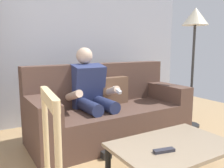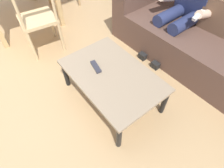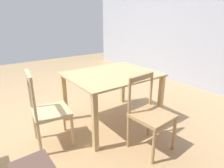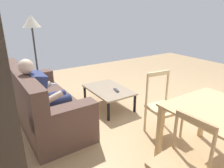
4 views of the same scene
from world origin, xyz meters
name	(u,v)px [view 2 (image 2 of 4)]	position (x,y,z in m)	size (l,w,h in m)	color
couch	(198,34)	(1.36, 2.14, 0.34)	(2.08, 0.90, 0.95)	brown
person_lounging	(187,6)	(1.11, 2.12, 0.59)	(0.60, 0.87, 1.16)	navy
coffee_table	(112,77)	(1.26, 0.89, 0.33)	(1.00, 0.65, 0.37)	gray
tv_remote	(96,67)	(1.09, 0.82, 0.38)	(0.05, 0.17, 0.02)	#2D2D38
dining_chair_facing_couch	(38,19)	(0.03, 0.70, 0.45)	(0.47, 0.47, 0.95)	#D1B27F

